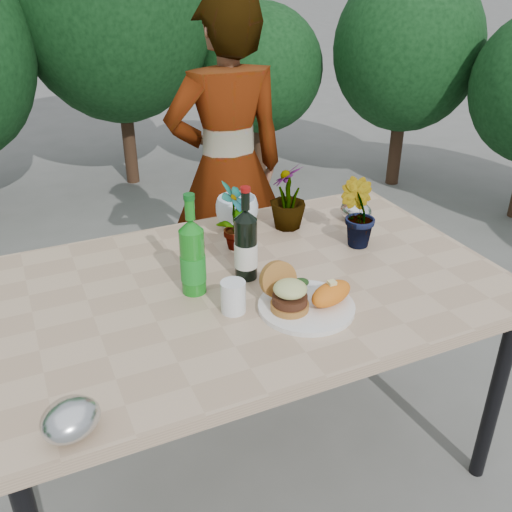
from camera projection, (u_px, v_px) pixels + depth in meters
name	position (u px, v px, depth m)	size (l,w,h in m)	color
ground	(247.00, 453.00, 2.14)	(80.00, 80.00, 0.00)	slate
patio_table	(246.00, 297.00, 1.81)	(1.60, 1.00, 0.75)	tan
shrub_hedge	(86.00, 56.00, 2.83)	(6.93, 5.20, 2.46)	#382316
dinner_plate	(306.00, 307.00, 1.64)	(0.28, 0.28, 0.01)	white
burger_stack	(287.00, 292.00, 1.61)	(0.11, 0.16, 0.11)	#B7722D
sweet_potato	(331.00, 293.00, 1.63)	(0.15, 0.08, 0.06)	orange
grilled_veg	(297.00, 284.00, 1.71)	(0.08, 0.05, 0.03)	olive
wine_bottle	(246.00, 245.00, 1.75)	(0.07, 0.07, 0.30)	black
sparkling_water	(193.00, 258.00, 1.68)	(0.08, 0.08, 0.32)	#167C1A
plastic_cup	(233.00, 297.00, 1.61)	(0.07, 0.07, 0.10)	white
seedling_left	(234.00, 217.00, 1.92)	(0.13, 0.09, 0.24)	#21531C
seedling_mid	(357.00, 214.00, 1.95)	(0.13, 0.10, 0.24)	#29571E
seedling_right	(288.00, 197.00, 2.08)	(0.14, 0.14, 0.24)	#1F581E
blue_bowl	(237.00, 213.00, 2.10)	(0.16, 0.16, 0.12)	white
foil_packet_left	(71.00, 420.00, 1.20)	(0.13, 0.11, 0.08)	silver
foil_packet_right	(356.00, 211.00, 2.16)	(0.13, 0.11, 0.08)	silver
person	(228.00, 169.00, 2.63)	(0.56, 0.37, 1.55)	#8D6446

